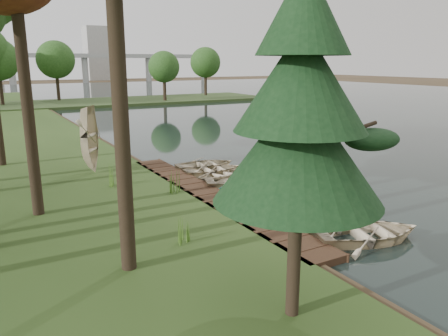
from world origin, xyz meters
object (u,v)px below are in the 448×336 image
boardwalk (208,197)px  pine_tree (300,111)px  stored_rowboat (93,166)px  rowboat_0 (368,230)px  rowboat_2 (317,207)px  rowboat_1 (336,221)px

boardwalk → pine_tree: size_ratio=2.01×
stored_rowboat → pine_tree: bearing=-144.7°
boardwalk → rowboat_0: rowboat_0 is taller
rowboat_2 → stored_rowboat: size_ratio=1.00×
boardwalk → rowboat_2: 5.08m
boardwalk → pine_tree: 11.31m
boardwalk → rowboat_0: 7.59m
boardwalk → pine_tree: pine_tree is taller
boardwalk → pine_tree: bearing=-106.4°
stored_rowboat → pine_tree: 16.93m
boardwalk → stored_rowboat: stored_rowboat is taller
boardwalk → rowboat_1: 6.23m
rowboat_1 → stored_rowboat: 13.73m
rowboat_0 → stored_rowboat: bearing=41.5°
rowboat_1 → stored_rowboat: bearing=36.3°
boardwalk → rowboat_2: rowboat_2 is taller
stored_rowboat → pine_tree: size_ratio=0.46×
rowboat_0 → stored_rowboat: stored_rowboat is taller
rowboat_1 → pine_tree: (-5.29, -3.99, 4.79)m
rowboat_2 → boardwalk: bearing=31.9°
rowboat_2 → rowboat_0: bearing=174.2°
rowboat_0 → pine_tree: 7.67m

